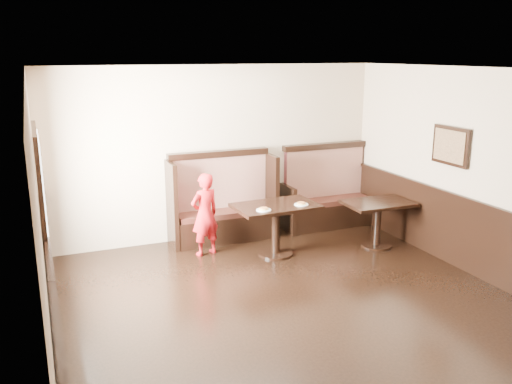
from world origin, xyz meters
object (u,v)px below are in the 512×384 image
booth_neighbor (327,199)px  booth_main (222,208)px  table_neighbor (378,213)px  child (205,214)px  table_main (276,217)px

booth_neighbor → booth_main: bearing=179.9°
table_neighbor → booth_main: bearing=150.9°
table_neighbor → child: 2.70m
booth_main → child: 0.75m
table_neighbor → table_main: bearing=171.9°
table_neighbor → child: bearing=166.6°
table_neighbor → child: child is taller
booth_main → table_main: booth_main is taller
booth_neighbor → table_main: booth_neighbor is taller
table_main → booth_main: bearing=115.1°
booth_neighbor → child: size_ratio=1.31×
table_main → child: size_ratio=1.00×
booth_neighbor → table_neighbor: 1.28m
booth_neighbor → table_main: size_ratio=1.31×
table_main → table_neighbor: (1.63, -0.28, -0.06)m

